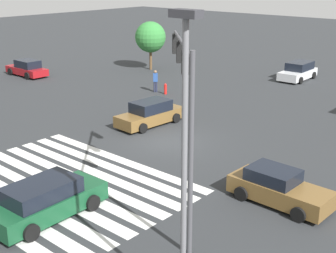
% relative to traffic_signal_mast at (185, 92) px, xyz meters
% --- Properties ---
extents(ground_plane, '(152.43, 152.43, 0.00)m').
position_rel_traffic_signal_mast_xyz_m(ground_plane, '(-6.38, 6.38, -5.20)').
color(ground_plane, '#2B2D30').
extents(crosswalk_markings, '(11.46, 8.20, 0.01)m').
position_rel_traffic_signal_mast_xyz_m(crosswalk_markings, '(-6.38, -1.11, -5.19)').
color(crosswalk_markings, silver).
rests_on(crosswalk_markings, ground_plane).
extents(traffic_signal_mast, '(4.77, 4.77, 7.03)m').
position_rel_traffic_signal_mast_xyz_m(traffic_signal_mast, '(0.00, 0.00, 0.00)').
color(traffic_signal_mast, '#47474C').
rests_on(traffic_signal_mast, ground_plane).
extents(car_0, '(4.32, 2.04, 1.46)m').
position_rel_traffic_signal_mast_xyz_m(car_0, '(1.98, 3.84, -4.52)').
color(car_0, brown).
rests_on(car_0, ground_plane).
extents(car_2, '(2.19, 4.49, 1.57)m').
position_rel_traffic_signal_mast_xyz_m(car_2, '(-8.25, 26.19, -4.45)').
color(car_2, silver).
rests_on(car_2, ground_plane).
extents(car_3, '(2.17, 4.74, 1.55)m').
position_rel_traffic_signal_mast_xyz_m(car_3, '(-9.27, 7.99, -4.48)').
color(car_3, brown).
rests_on(car_3, ground_plane).
extents(car_4, '(2.26, 4.82, 1.56)m').
position_rel_traffic_signal_mast_xyz_m(car_4, '(-4.26, -3.29, -4.44)').
color(car_4, '#144728').
rests_on(car_4, ground_plane).
extents(car_5, '(4.57, 1.95, 1.50)m').
position_rel_traffic_signal_mast_xyz_m(car_5, '(-27.82, 11.02, -4.50)').
color(car_5, maroon).
rests_on(car_5, ground_plane).
extents(pedestrian, '(0.41, 0.41, 1.77)m').
position_rel_traffic_signal_mast_xyz_m(pedestrian, '(-14.75, 14.38, -4.20)').
color(pedestrian, '#232842').
rests_on(pedestrian, ground_plane).
extents(street_light_pole_a, '(0.80, 0.36, 8.42)m').
position_rel_traffic_signal_mast_xyz_m(street_light_pole_a, '(3.10, -3.78, -0.18)').
color(street_light_pole_a, slate).
rests_on(street_light_pole_a, ground_plane).
extents(tree_corner_b, '(2.98, 2.98, 4.68)m').
position_rel_traffic_signal_mast_xyz_m(tree_corner_b, '(-21.26, 20.75, -2.02)').
color(tree_corner_b, brown).
rests_on(tree_corner_b, ground_plane).
extents(fire_hydrant, '(0.22, 0.22, 0.86)m').
position_rel_traffic_signal_mast_xyz_m(fire_hydrant, '(-13.69, 14.40, -4.77)').
color(fire_hydrant, red).
rests_on(fire_hydrant, ground_plane).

